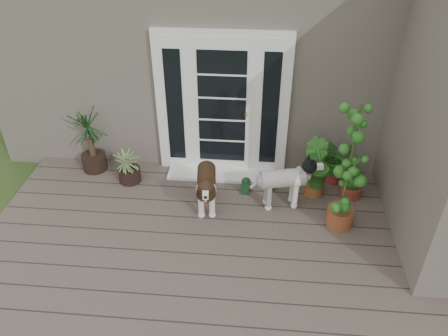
{
  "coord_description": "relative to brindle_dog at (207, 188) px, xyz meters",
  "views": [
    {
      "loc": [
        0.33,
        -3.06,
        4.01
      ],
      "look_at": [
        -0.1,
        1.75,
        0.7
      ],
      "focal_mm": 35.37,
      "sensor_mm": 36.0,
      "label": 1
    }
  ],
  "objects": [
    {
      "name": "yucca",
      "position": [
        -1.84,
        0.8,
        0.17
      ],
      "size": [
        0.83,
        0.83,
        1.02
      ],
      "primitive_type": null,
      "rotation": [
        0.0,
        0.0,
        -0.21
      ],
      "color": "black",
      "rests_on": "deck"
    },
    {
      "name": "herb_a",
      "position": [
        1.77,
        0.8,
        -0.02
      ],
      "size": [
        0.66,
        0.66,
        0.64
      ],
      "primitive_type": "imported",
      "rotation": [
        0.0,
        0.0,
        0.42
      ],
      "color": "#2E641C",
      "rests_on": "deck"
    },
    {
      "name": "door_unit",
      "position": [
        0.12,
        1.0,
        0.74
      ],
      "size": [
        1.9,
        0.14,
        2.15
      ],
      "primitive_type": "cube",
      "color": "white",
      "rests_on": "deck"
    },
    {
      "name": "white_dog",
      "position": [
        1.01,
        0.16,
        -0.01
      ],
      "size": [
        0.85,
        0.51,
        0.66
      ],
      "primitive_type": null,
      "rotation": [
        0.0,
        0.0,
        -1.35
      ],
      "color": "beige",
      "rests_on": "deck"
    },
    {
      "name": "deck",
      "position": [
        0.32,
        -1.2,
        -0.4
      ],
      "size": [
        6.2,
        4.6,
        0.12
      ],
      "primitive_type": "cube",
      "color": "#6B5B4C",
      "rests_on": "ground"
    },
    {
      "name": "brindle_dog",
      "position": [
        0.0,
        0.0,
        0.0
      ],
      "size": [
        0.43,
        0.84,
        0.67
      ],
      "primitive_type": null,
      "rotation": [
        0.0,
        0.0,
        3.25
      ],
      "color": "#3A2615",
      "rests_on": "deck"
    },
    {
      "name": "clog_right",
      "position": [
        0.92,
        0.57,
        -0.29
      ],
      "size": [
        0.3,
        0.32,
        0.09
      ],
      "primitive_type": null,
      "rotation": [
        0.0,
        0.0,
        -0.71
      ],
      "color": "black",
      "rests_on": "deck"
    },
    {
      "name": "sapling",
      "position": [
        1.76,
        -0.17,
        0.57
      ],
      "size": [
        0.7,
        0.7,
        1.82
      ],
      "primitive_type": null,
      "rotation": [
        0.0,
        0.0,
        0.4
      ],
      "color": "#234C15",
      "rests_on": "deck"
    },
    {
      "name": "herb_c",
      "position": [
        2.0,
        0.46,
        -0.06
      ],
      "size": [
        0.46,
        0.46,
        0.54
      ],
      "primitive_type": "imported",
      "rotation": [
        0.0,
        0.0,
        4.32
      ],
      "color": "#1D641C",
      "rests_on": "deck"
    },
    {
      "name": "house_main",
      "position": [
        0.32,
        3.05,
        1.09
      ],
      "size": [
        7.4,
        4.0,
        3.1
      ],
      "primitive_type": "cube",
      "color": "#665E54",
      "rests_on": "ground"
    },
    {
      "name": "herb_b",
      "position": [
        1.47,
        0.47,
        -0.02
      ],
      "size": [
        0.6,
        0.6,
        0.63
      ],
      "primitive_type": "imported",
      "rotation": [
        0.0,
        0.0,
        2.39
      ],
      "color": "#175019",
      "rests_on": "deck"
    },
    {
      "name": "spider_plant",
      "position": [
        -1.22,
        0.54,
        -0.05
      ],
      "size": [
        0.66,
        0.66,
        0.58
      ],
      "primitive_type": null,
      "rotation": [
        0.0,
        0.0,
        0.25
      ],
      "color": "#86A867",
      "rests_on": "deck"
    },
    {
      "name": "clog_left",
      "position": [
        0.51,
        0.48,
        -0.29
      ],
      "size": [
        0.16,
        0.34,
        0.1
      ],
      "primitive_type": null,
      "rotation": [
        0.0,
        0.0,
        -0.02
      ],
      "color": "#16371C",
      "rests_on": "deck"
    },
    {
      "name": "door_step",
      "position": [
        0.12,
        0.8,
        -0.31
      ],
      "size": [
        1.6,
        0.4,
        0.05
      ],
      "primitive_type": "cube",
      "color": "white",
      "rests_on": "deck"
    }
  ]
}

